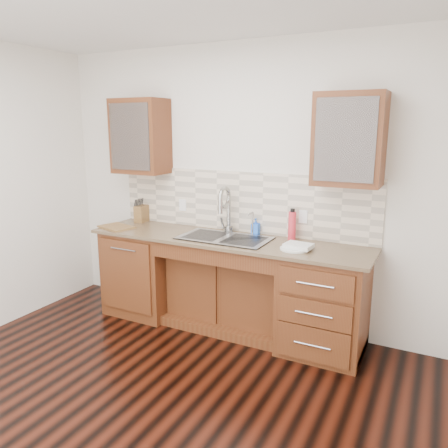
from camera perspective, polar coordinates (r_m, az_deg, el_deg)
The scene contains 24 objects.
ground at distance 3.39m, azimuth -11.75°, elevation -23.48°, with size 4.00×3.50×0.10m, color black.
wall_back at distance 4.32m, azimuth 2.41°, elevation 4.94°, with size 4.00×0.10×2.70m, color silver.
base_cabinet_left at distance 4.71m, azimuth -10.21°, elevation -5.99°, with size 0.70×0.62×0.88m, color #593014.
base_cabinet_center at distance 4.34m, azimuth 0.79°, elevation -8.71°, with size 1.20×0.44×0.70m, color #593014.
base_cabinet_right at distance 3.93m, azimuth 12.94°, elevation -10.01°, with size 0.70×0.62×0.88m, color #593014.
countertop at distance 4.08m, azimuth 0.16°, elevation -2.06°, with size 2.70×0.65×0.03m, color #84705B.
backsplash at distance 4.29m, azimuth 2.05°, elevation 2.92°, with size 2.70×0.02×0.59m, color beige.
sink at distance 4.08m, azimuth 0.06°, elevation -3.05°, with size 0.84×0.46×0.19m, color #9E9EA5.
faucet at distance 4.24m, azimuth 0.62°, elevation 1.53°, with size 0.04×0.04×0.40m, color #999993.
filter_tap at distance 4.17m, azimuth 3.76°, elevation 0.16°, with size 0.02×0.02×0.24m, color #999993.
upper_cabinet_left at distance 4.63m, azimuth -10.85°, elevation 11.16°, with size 0.55×0.34×0.75m, color #593014.
upper_cabinet_right at distance 3.74m, azimuth 16.05°, elevation 10.55°, with size 0.55×0.34×0.75m, color #593014.
outlet_left at distance 4.60m, azimuth -5.40°, elevation 2.47°, with size 0.08×0.01×0.12m, color white.
outlet_right at distance 4.06m, azimuth 10.31°, elevation 0.95°, with size 0.08×0.01×0.12m, color white.
soap_bottle at distance 4.20m, azimuth 4.15°, elevation -0.32°, with size 0.07×0.07×0.16m, color blue.
water_bottle at distance 4.02m, azimuth 8.88°, elevation -0.27°, with size 0.07×0.07×0.26m, color red.
plate at distance 3.75m, azimuth 9.20°, elevation -3.22°, with size 0.25×0.25×0.01m, color white.
dish_towel at distance 3.75m, azimuth 9.71°, elevation -2.82°, with size 0.23×0.16×0.04m, color white.
knife_block at distance 4.83m, azimuth -10.72°, elevation 1.34°, with size 0.10×0.16×0.18m, color olive.
cutting_board at distance 4.61m, azimuth -13.87°, elevation -0.37°, with size 0.35×0.25×0.02m, color #975723.
cup_left_a at distance 4.69m, azimuth -11.79°, elevation 10.52°, with size 0.12×0.12×0.10m, color silver.
cup_left_b at distance 4.59m, azimuth -10.13°, elevation 10.51°, with size 0.10×0.10×0.09m, color white.
cup_right_a at distance 3.75m, azimuth 15.39°, elevation 9.83°, with size 0.13×0.13×0.10m, color white.
cup_right_b at distance 3.73m, azimuth 17.56°, elevation 9.66°, with size 0.10×0.10×0.10m, color white.
Camera 1 is at (1.77, -2.09, 1.94)m, focal length 35.00 mm.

